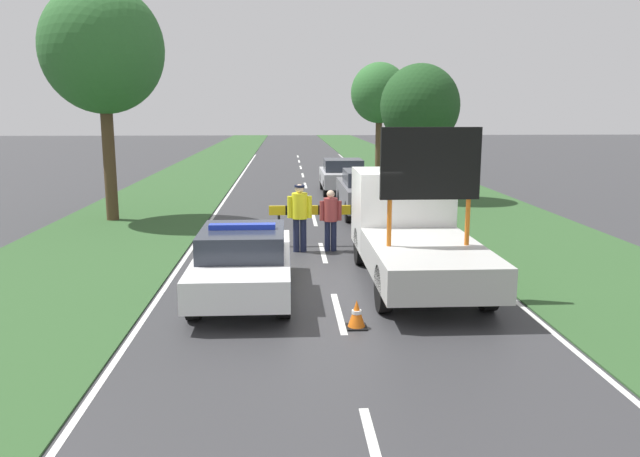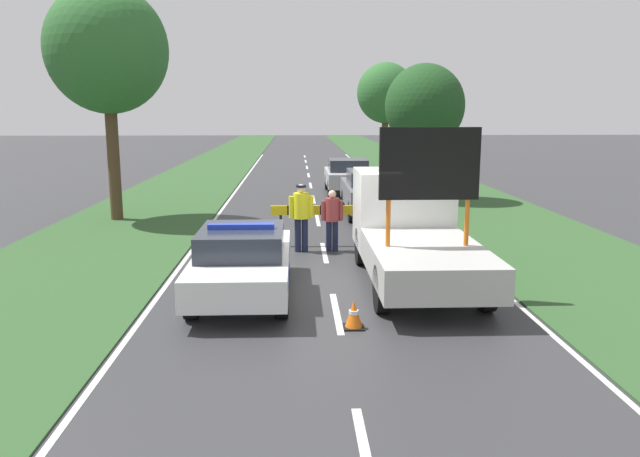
{
  "view_description": "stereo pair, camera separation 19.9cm",
  "coord_description": "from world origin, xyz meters",
  "px_view_note": "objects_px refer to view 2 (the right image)",
  "views": [
    {
      "loc": [
        -0.92,
        -12.75,
        3.63
      ],
      "look_at": [
        -0.21,
        0.55,
        1.1
      ],
      "focal_mm": 35.0,
      "sensor_mm": 36.0,
      "label": 1
    },
    {
      "loc": [
        -0.73,
        -12.76,
        3.63
      ],
      "look_at": [
        -0.21,
        0.55,
        1.1
      ],
      "focal_mm": 35.0,
      "sensor_mm": 36.0,
      "label": 2
    }
  ],
  "objects_px": {
    "police_car": "(243,260)",
    "queued_car_sedan_silver": "(348,175)",
    "roadside_tree_near_left": "(107,50)",
    "roadside_tree_near_right": "(425,106)",
    "pedestrian_civilian": "(332,216)",
    "traffic_cone_centre_front": "(402,232)",
    "road_barrier": "(320,213)",
    "police_officer": "(301,212)",
    "queued_car_suv_grey": "(371,192)",
    "roadside_tree_mid_left": "(386,93)",
    "traffic_cone_near_police": "(354,314)",
    "work_truck": "(411,228)"
  },
  "relations": [
    {
      "from": "traffic_cone_near_police",
      "to": "traffic_cone_centre_front",
      "type": "xyz_separation_m",
      "value": [
        2.0,
        6.97,
        0.04
      ]
    },
    {
      "from": "police_officer",
      "to": "road_barrier",
      "type": "bearing_deg",
      "value": -142.18
    },
    {
      "from": "roadside_tree_near_left",
      "to": "road_barrier",
      "type": "bearing_deg",
      "value": -32.67
    },
    {
      "from": "queued_car_sedan_silver",
      "to": "police_car",
      "type": "bearing_deg",
      "value": 77.81
    },
    {
      "from": "pedestrian_civilian",
      "to": "traffic_cone_centre_front",
      "type": "bearing_deg",
      "value": 39.37
    },
    {
      "from": "police_car",
      "to": "queued_car_sedan_silver",
      "type": "bearing_deg",
      "value": 79.88
    },
    {
      "from": "road_barrier",
      "to": "roadside_tree_mid_left",
      "type": "distance_m",
      "value": 21.07
    },
    {
      "from": "work_truck",
      "to": "roadside_tree_mid_left",
      "type": "relative_size",
      "value": 0.9
    },
    {
      "from": "work_truck",
      "to": "pedestrian_civilian",
      "type": "bearing_deg",
      "value": -60.14
    },
    {
      "from": "traffic_cone_centre_front",
      "to": "work_truck",
      "type": "bearing_deg",
      "value": -96.85
    },
    {
      "from": "traffic_cone_centre_front",
      "to": "roadside_tree_mid_left",
      "type": "bearing_deg",
      "value": 83.39
    },
    {
      "from": "pedestrian_civilian",
      "to": "queued_car_suv_grey",
      "type": "bearing_deg",
      "value": 84.65
    },
    {
      "from": "queued_car_sedan_silver",
      "to": "roadside_tree_near_right",
      "type": "relative_size",
      "value": 0.73
    },
    {
      "from": "road_barrier",
      "to": "queued_car_suv_grey",
      "type": "xyz_separation_m",
      "value": [
        1.99,
        4.94,
        -0.08
      ]
    },
    {
      "from": "road_barrier",
      "to": "queued_car_suv_grey",
      "type": "distance_m",
      "value": 5.33
    },
    {
      "from": "traffic_cone_centre_front",
      "to": "pedestrian_civilian",
      "type": "bearing_deg",
      "value": -152.03
    },
    {
      "from": "queued_car_suv_grey",
      "to": "queued_car_sedan_silver",
      "type": "distance_m",
      "value": 6.03
    },
    {
      "from": "road_barrier",
      "to": "police_officer",
      "type": "distance_m",
      "value": 0.91
    },
    {
      "from": "police_car",
      "to": "road_barrier",
      "type": "height_order",
      "value": "police_car"
    },
    {
      "from": "road_barrier",
      "to": "queued_car_sedan_silver",
      "type": "distance_m",
      "value": 11.09
    },
    {
      "from": "roadside_tree_near_right",
      "to": "roadside_tree_mid_left",
      "type": "height_order",
      "value": "roadside_tree_mid_left"
    },
    {
      "from": "road_barrier",
      "to": "queued_car_suv_grey",
      "type": "bearing_deg",
      "value": 70.23
    },
    {
      "from": "traffic_cone_centre_front",
      "to": "roadside_tree_near_right",
      "type": "xyz_separation_m",
      "value": [
        2.19,
        8.04,
        3.5
      ]
    },
    {
      "from": "pedestrian_civilian",
      "to": "queued_car_sedan_silver",
      "type": "relative_size",
      "value": 0.4
    },
    {
      "from": "police_car",
      "to": "traffic_cone_near_police",
      "type": "height_order",
      "value": "police_car"
    },
    {
      "from": "roadside_tree_near_left",
      "to": "roadside_tree_near_right",
      "type": "relative_size",
      "value": 1.39
    },
    {
      "from": "police_car",
      "to": "traffic_cone_centre_front",
      "type": "distance_m",
      "value": 6.44
    },
    {
      "from": "police_officer",
      "to": "roadside_tree_near_left",
      "type": "xyz_separation_m",
      "value": [
        -6.15,
        5.01,
        4.46
      ]
    },
    {
      "from": "police_car",
      "to": "traffic_cone_centre_front",
      "type": "bearing_deg",
      "value": 53.32
    },
    {
      "from": "police_car",
      "to": "pedestrian_civilian",
      "type": "bearing_deg",
      "value": 65.15
    },
    {
      "from": "queued_car_sedan_silver",
      "to": "roadside_tree_near_left",
      "type": "height_order",
      "value": "roadside_tree_near_left"
    },
    {
      "from": "traffic_cone_near_police",
      "to": "queued_car_sedan_silver",
      "type": "height_order",
      "value": "queued_car_sedan_silver"
    },
    {
      "from": "traffic_cone_near_police",
      "to": "roadside_tree_mid_left",
      "type": "height_order",
      "value": "roadside_tree_mid_left"
    },
    {
      "from": "work_truck",
      "to": "pedestrian_civilian",
      "type": "relative_size",
      "value": 3.56
    },
    {
      "from": "police_officer",
      "to": "roadside_tree_mid_left",
      "type": "relative_size",
      "value": 0.28
    },
    {
      "from": "road_barrier",
      "to": "traffic_cone_near_police",
      "type": "distance_m",
      "value": 6.63
    },
    {
      "from": "roadside_tree_near_left",
      "to": "queued_car_sedan_silver",
      "type": "bearing_deg",
      "value": 38.82
    },
    {
      "from": "police_car",
      "to": "work_truck",
      "type": "bearing_deg",
      "value": 21.64
    },
    {
      "from": "roadside_tree_near_right",
      "to": "queued_car_suv_grey",
      "type": "bearing_deg",
      "value": -125.86
    },
    {
      "from": "work_truck",
      "to": "queued_car_suv_grey",
      "type": "height_order",
      "value": "work_truck"
    },
    {
      "from": "pedestrian_civilian",
      "to": "roadside_tree_near_left",
      "type": "xyz_separation_m",
      "value": [
        -6.95,
        4.96,
        4.57
      ]
    },
    {
      "from": "traffic_cone_centre_front",
      "to": "queued_car_sedan_silver",
      "type": "distance_m",
      "value": 10.62
    },
    {
      "from": "police_officer",
      "to": "queued_car_suv_grey",
      "type": "relative_size",
      "value": 0.38
    },
    {
      "from": "roadside_tree_mid_left",
      "to": "pedestrian_civilian",
      "type": "bearing_deg",
      "value": -101.67
    },
    {
      "from": "roadside_tree_near_right",
      "to": "road_barrier",
      "type": "bearing_deg",
      "value": -118.13
    },
    {
      "from": "pedestrian_civilian",
      "to": "traffic_cone_centre_front",
      "type": "relative_size",
      "value": 2.85
    },
    {
      "from": "queued_car_suv_grey",
      "to": "roadside_tree_mid_left",
      "type": "height_order",
      "value": "roadside_tree_mid_left"
    },
    {
      "from": "queued_car_sedan_silver",
      "to": "roadside_tree_near_left",
      "type": "bearing_deg",
      "value": 38.82
    },
    {
      "from": "work_truck",
      "to": "traffic_cone_centre_front",
      "type": "distance_m",
      "value": 3.86
    },
    {
      "from": "roadside_tree_near_right",
      "to": "roadside_tree_mid_left",
      "type": "relative_size",
      "value": 0.86
    }
  ]
}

